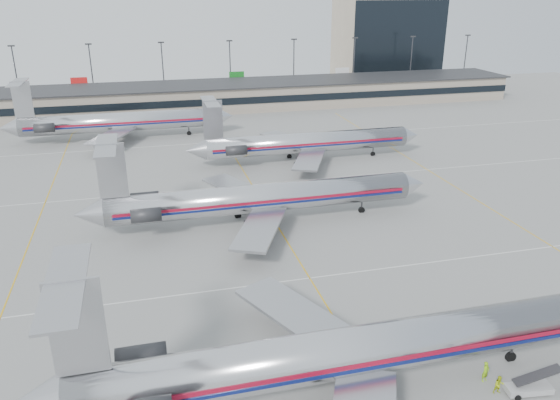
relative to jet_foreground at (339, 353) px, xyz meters
name	(u,v)px	position (x,y,z in m)	size (l,w,h in m)	color
ground	(343,332)	(3.13, 7.06, -3.56)	(260.00, 260.00, 0.00)	gray
apron_markings	(310,278)	(3.13, 17.06, -3.55)	(160.00, 0.15, 0.02)	silver
terminal	(205,96)	(3.13, 105.04, -0.40)	(162.00, 17.00, 6.25)	gray
light_mast_row	(197,67)	(3.13, 119.06, 5.02)	(163.60, 0.40, 15.28)	#38383D
distant_building	(386,41)	(65.13, 135.06, 8.94)	(30.00, 20.00, 25.00)	tan
jet_foreground	(339,353)	(0.00, 0.00, 0.00)	(46.90, 27.62, 12.28)	silver
jet_second_row	(256,198)	(0.67, 32.47, -0.09)	(45.68, 26.90, 11.96)	silver
jet_third_row	(303,143)	(14.37, 56.90, -0.21)	(42.24, 25.98, 11.55)	silver
jet_back_row	(117,122)	(-17.34, 80.19, 0.01)	(45.04, 27.70, 12.31)	silver
belt_loader	(530,387)	(13.95, -3.70, -2.98)	(4.17, 1.70, 2.16)	#A0A0A0
ramp_worker_near	(486,372)	(11.52, -1.64, -2.70)	(0.63, 0.41, 1.72)	#82C012
ramp_worker_far	(499,385)	(11.69, -3.12, -2.80)	(0.74, 0.58, 1.52)	#B2C912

